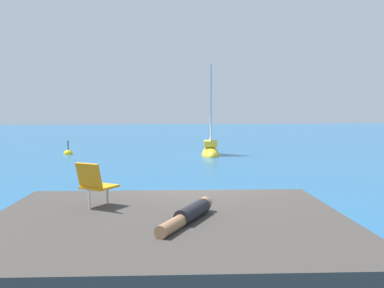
{
  "coord_description": "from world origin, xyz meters",
  "views": [
    {
      "loc": [
        -1.31,
        -9.88,
        2.61
      ],
      "look_at": [
        1.44,
        11.62,
        0.94
      ],
      "focal_mm": 38.87,
      "sensor_mm": 36.0,
      "label": 1
    }
  ],
  "objects_px": {
    "sailboat_near": "(210,150)",
    "marker_buoy": "(68,154)",
    "beach_chair": "(95,183)",
    "person_sunbather": "(189,214)"
  },
  "relations": [
    {
      "from": "person_sunbather",
      "to": "beach_chair",
      "type": "xyz_separation_m",
      "value": [
        -1.5,
        1.08,
        0.33
      ]
    },
    {
      "from": "sailboat_near",
      "to": "marker_buoy",
      "type": "height_order",
      "value": "sailboat_near"
    },
    {
      "from": "sailboat_near",
      "to": "beach_chair",
      "type": "xyz_separation_m",
      "value": [
        -5.04,
        -17.56,
        1.08
      ]
    },
    {
      "from": "marker_buoy",
      "to": "sailboat_near",
      "type": "bearing_deg",
      "value": -10.61
    },
    {
      "from": "beach_chair",
      "to": "marker_buoy",
      "type": "bearing_deg",
      "value": 45.9
    },
    {
      "from": "sailboat_near",
      "to": "beach_chair",
      "type": "height_order",
      "value": "sailboat_near"
    },
    {
      "from": "sailboat_near",
      "to": "beach_chair",
      "type": "distance_m",
      "value": 18.3
    },
    {
      "from": "sailboat_near",
      "to": "person_sunbather",
      "type": "xyz_separation_m",
      "value": [
        -3.55,
        -18.63,
        0.76
      ]
    },
    {
      "from": "sailboat_near",
      "to": "person_sunbather",
      "type": "relative_size",
      "value": 3.74
    },
    {
      "from": "marker_buoy",
      "to": "person_sunbather",
      "type": "bearing_deg",
      "value": -75.83
    }
  ]
}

